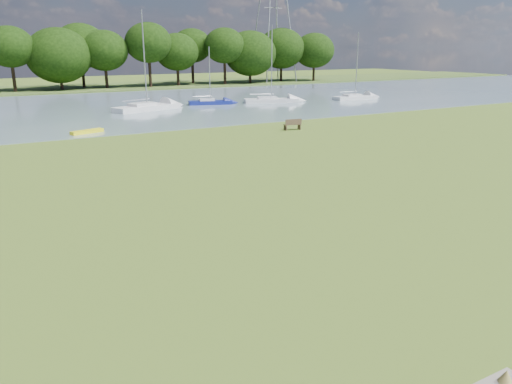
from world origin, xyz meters
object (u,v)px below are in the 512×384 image
sailboat_5 (355,96)px  sailboat_6 (271,99)px  riverbank_bench (293,124)px  kayak (87,132)px  sailboat_4 (210,101)px  sailboat_1 (146,106)px

sailboat_5 → sailboat_6: size_ratio=0.91×
riverbank_bench → sailboat_5: bearing=44.9°
kayak → sailboat_6: size_ratio=0.29×
kayak → sailboat_4: 22.72m
sailboat_1 → sailboat_5: bearing=-24.8°
sailboat_6 → riverbank_bench: bearing=-95.4°
kayak → sailboat_1: bearing=34.2°
sailboat_1 → sailboat_4: bearing=-7.9°
sailboat_4 → sailboat_6: (7.70, -1.68, 0.03)m
sailboat_1 → sailboat_4: sailboat_1 is taller
kayak → sailboat_6: bearing=6.6°
riverbank_bench → sailboat_4: bearing=91.1°
sailboat_6 → sailboat_5: bearing=9.5°
sailboat_5 → riverbank_bench: bearing=-139.4°
riverbank_bench → sailboat_4: sailboat_4 is taller
sailboat_4 → kayak: bearing=-125.5°
riverbank_bench → sailboat_5: size_ratio=0.18×
sailboat_5 → sailboat_6: 11.93m
riverbank_bench → sailboat_6: 21.63m
sailboat_4 → sailboat_6: bearing=2.7°
riverbank_bench → sailboat_4: (1.88, 21.08, -0.00)m
sailboat_1 → sailboat_5: (27.93, -2.14, -0.08)m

